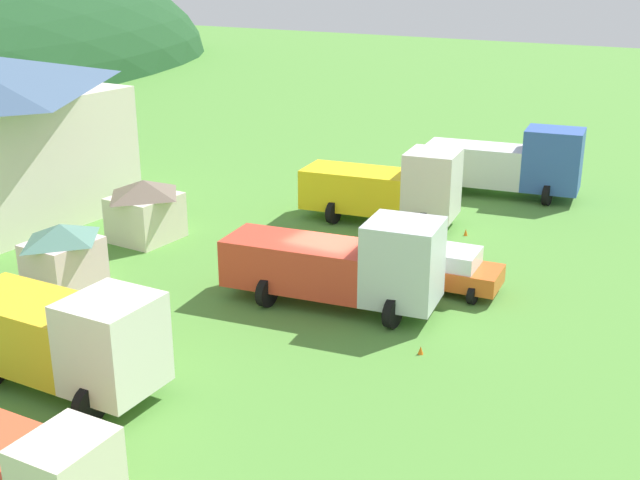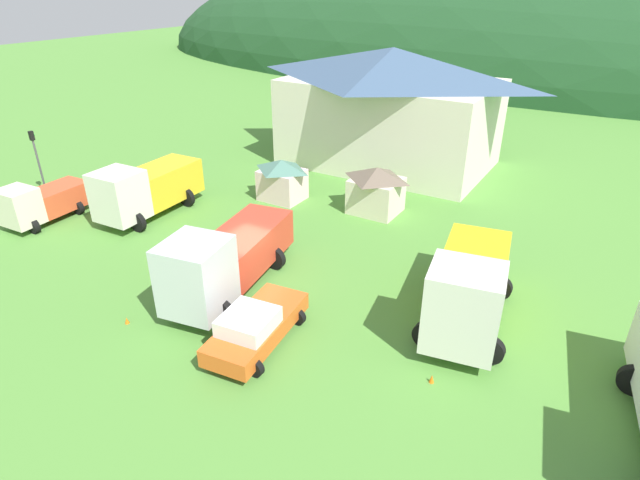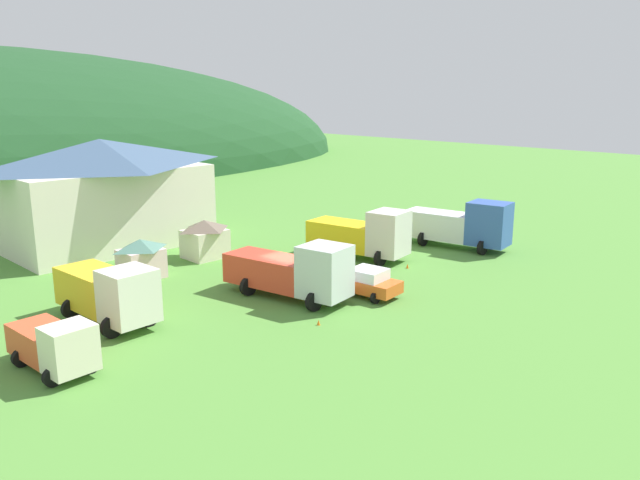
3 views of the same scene
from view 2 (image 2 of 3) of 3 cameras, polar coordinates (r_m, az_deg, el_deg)
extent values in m
plane|color=#518C38|center=(23.69, -7.45, -4.91)|extent=(200.00, 200.00, 0.00)
ellipsoid|color=#1E4723|center=(89.64, 23.92, 17.06)|extent=(143.55, 60.00, 35.92)
cube|color=silver|center=(38.53, 7.68, 12.78)|extent=(14.22, 9.19, 6.07)
pyramid|color=#3D5675|center=(37.73, 8.09, 18.81)|extent=(15.35, 9.92, 2.13)
cube|color=beige|center=(30.47, 6.20, 4.92)|extent=(2.75, 2.47, 2.04)
pyramid|color=#6B5B4C|center=(29.97, 6.33, 7.36)|extent=(2.97, 2.67, 0.71)
cube|color=beige|center=(32.20, -4.21, 6.12)|extent=(2.54, 2.13, 1.90)
pyramid|color=#4C7A6B|center=(31.76, -4.28, 8.28)|extent=(2.74, 2.30, 0.66)
cube|color=beige|center=(32.26, -30.37, 3.20)|extent=(2.04, 1.75, 1.99)
cube|color=black|center=(32.07, -30.67, 3.86)|extent=(1.13, 1.37, 0.64)
cube|color=#DB512D|center=(33.54, -26.95, 4.24)|extent=(2.13, 3.27, 1.33)
cylinder|color=black|center=(31.96, -29.14, 1.33)|extent=(0.80, 0.30, 0.80)
cylinder|color=black|center=(33.28, -30.75, 1.88)|extent=(0.80, 0.30, 0.80)
cylinder|color=black|center=(33.39, -25.24, 3.27)|extent=(0.80, 0.30, 0.80)
cylinder|color=black|center=(34.66, -26.92, 3.73)|extent=(0.80, 0.30, 0.80)
cube|color=silver|center=(30.02, -21.34, 4.59)|extent=(2.49, 2.38, 2.69)
cube|color=black|center=(29.74, -21.69, 5.56)|extent=(1.37, 1.87, 0.86)
cube|color=gold|center=(32.18, -16.93, 6.14)|extent=(2.61, 4.49, 2.02)
cylinder|color=black|center=(29.78, -19.58, 1.89)|extent=(1.10, 0.30, 1.10)
cylinder|color=black|center=(31.27, -22.20, 2.63)|extent=(1.10, 0.30, 1.10)
cylinder|color=black|center=(32.28, -14.57, 4.59)|extent=(1.10, 0.30, 1.10)
cylinder|color=black|center=(33.66, -17.21, 5.17)|extent=(1.10, 0.30, 1.10)
cube|color=silver|center=(20.82, -13.51, -3.90)|extent=(2.76, 2.87, 2.93)
cube|color=black|center=(20.42, -13.90, -2.52)|extent=(1.60, 2.19, 0.94)
cube|color=red|center=(23.97, -8.20, -0.63)|extent=(3.27, 5.71, 1.74)
cylinder|color=black|center=(21.10, -10.73, -7.88)|extent=(1.10, 0.30, 1.10)
cylinder|color=black|center=(22.13, -15.34, -6.60)|extent=(1.10, 0.30, 1.10)
cylinder|color=black|center=(24.57, -5.05, -2.02)|extent=(1.10, 0.30, 1.10)
cylinder|color=black|center=(25.46, -9.23, -1.17)|extent=(1.10, 0.30, 1.10)
cube|color=silver|center=(18.98, 15.56, -7.21)|extent=(2.91, 2.71, 3.10)
cube|color=black|center=(18.51, 15.77, -5.66)|extent=(1.66, 2.05, 0.99)
cube|color=yellow|center=(22.44, 16.60, -3.44)|extent=(3.39, 5.44, 1.89)
cylinder|color=black|center=(19.86, 18.25, -11.47)|extent=(1.10, 0.30, 1.10)
cylinder|color=black|center=(19.95, 11.77, -10.31)|extent=(1.10, 0.30, 1.10)
cylinder|color=black|center=(23.56, 19.22, -4.99)|extent=(1.10, 0.30, 1.10)
cylinder|color=black|center=(23.64, 13.82, -4.06)|extent=(1.10, 0.30, 1.10)
cylinder|color=black|center=(20.56, 31.53, -13.16)|extent=(1.10, 0.30, 1.10)
cube|color=#E25C20|center=(19.85, -6.93, -9.58)|extent=(2.52, 5.07, 0.70)
cube|color=silver|center=(19.06, -7.94, -8.94)|extent=(2.01, 2.15, 0.62)
cylinder|color=black|center=(18.62, -7.23, -13.88)|extent=(0.68, 0.24, 0.68)
cylinder|color=black|center=(19.40, -11.63, -12.34)|extent=(0.68, 0.24, 0.68)
cylinder|color=black|center=(20.86, -2.50, -8.50)|extent=(0.68, 0.24, 0.68)
cylinder|color=black|center=(21.56, -6.57, -7.36)|extent=(0.68, 0.24, 0.68)
cylinder|color=#4C4C51|center=(36.33, -28.58, 6.85)|extent=(0.12, 0.12, 3.73)
cube|color=black|center=(35.76, -29.34, 10.05)|extent=(0.20, 0.24, 0.55)
sphere|color=green|center=(35.82, -29.17, 10.11)|extent=(0.14, 0.14, 0.14)
cone|color=orange|center=(22.47, -20.57, -8.63)|extent=(0.36, 0.36, 0.55)
cone|color=orange|center=(18.85, 12.23, -15.15)|extent=(0.36, 0.36, 0.63)
camera|label=1|loc=(36.61, -59.39, 13.59)|focal=44.72mm
camera|label=3|loc=(38.73, -76.49, 5.75)|focal=35.34mm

